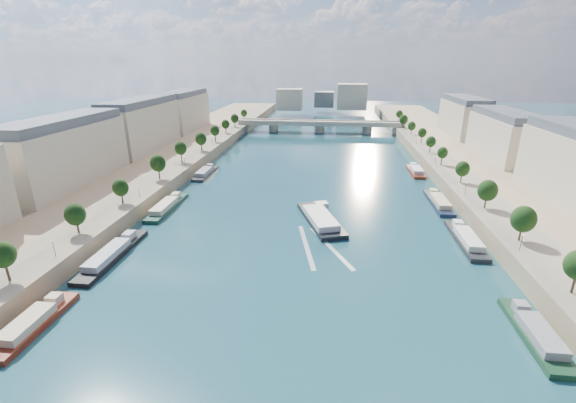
# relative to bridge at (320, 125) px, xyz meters

# --- Properties ---
(ground) EXTENTS (700.00, 700.00, 0.00)m
(ground) POSITION_rel_bridge_xyz_m (0.00, -124.88, -5.08)
(ground) COLOR #0C2836
(ground) RESTS_ON ground
(quay_left) EXTENTS (44.00, 520.00, 5.00)m
(quay_left) POSITION_rel_bridge_xyz_m (-72.00, -124.88, -2.58)
(quay_left) COLOR #9E8460
(quay_left) RESTS_ON ground
(quay_right) EXTENTS (44.00, 520.00, 5.00)m
(quay_right) POSITION_rel_bridge_xyz_m (72.00, -124.88, -2.58)
(quay_right) COLOR #9E8460
(quay_right) RESTS_ON ground
(pave_left) EXTENTS (14.00, 520.00, 0.10)m
(pave_left) POSITION_rel_bridge_xyz_m (-57.00, -124.88, -0.03)
(pave_left) COLOR gray
(pave_left) RESTS_ON quay_left
(pave_right) EXTENTS (14.00, 520.00, 0.10)m
(pave_right) POSITION_rel_bridge_xyz_m (57.00, -124.88, -0.03)
(pave_right) COLOR gray
(pave_right) RESTS_ON quay_right
(trees_left) EXTENTS (4.80, 268.80, 8.26)m
(trees_left) POSITION_rel_bridge_xyz_m (-55.00, -122.88, 5.39)
(trees_left) COLOR #382B1E
(trees_left) RESTS_ON ground
(trees_right) EXTENTS (4.80, 268.80, 8.26)m
(trees_right) POSITION_rel_bridge_xyz_m (55.00, -114.88, 5.39)
(trees_right) COLOR #382B1E
(trees_right) RESTS_ON ground
(lamps_left) EXTENTS (0.36, 200.36, 4.28)m
(lamps_left) POSITION_rel_bridge_xyz_m (-52.50, -134.88, 2.70)
(lamps_left) COLOR black
(lamps_left) RESTS_ON ground
(lamps_right) EXTENTS (0.36, 200.36, 4.28)m
(lamps_right) POSITION_rel_bridge_xyz_m (52.50, -119.88, 2.70)
(lamps_right) COLOR black
(lamps_right) RESTS_ON ground
(buildings_left) EXTENTS (16.00, 226.00, 23.20)m
(buildings_left) POSITION_rel_bridge_xyz_m (-85.00, -112.88, 11.37)
(buildings_left) COLOR #C2B395
(buildings_left) RESTS_ON ground
(buildings_right) EXTENTS (16.00, 226.00, 23.20)m
(buildings_right) POSITION_rel_bridge_xyz_m (85.00, -112.88, 11.37)
(buildings_right) COLOR #C2B395
(buildings_right) RESTS_ON ground
(skyline) EXTENTS (79.00, 42.00, 22.00)m
(skyline) POSITION_rel_bridge_xyz_m (3.19, 94.65, 9.57)
(skyline) COLOR #C2B395
(skyline) RESTS_ON ground
(bridge) EXTENTS (112.00, 12.00, 8.15)m
(bridge) POSITION_rel_bridge_xyz_m (0.00, 0.00, 0.00)
(bridge) COLOR #C1B79E
(bridge) RESTS_ON ground
(tour_barge) EXTENTS (16.55, 29.05, 3.80)m
(tour_barge) POSITION_rel_bridge_xyz_m (5.69, -156.39, -4.02)
(tour_barge) COLOR black
(tour_barge) RESTS_ON ground
(wake) EXTENTS (15.81, 25.70, 0.04)m
(wake) POSITION_rel_bridge_xyz_m (5.69, -172.98, -5.06)
(wake) COLOR silver
(wake) RESTS_ON ground
(moored_barges_left) EXTENTS (5.00, 160.58, 3.60)m
(moored_barges_left) POSITION_rel_bridge_xyz_m (-45.50, -180.91, -4.24)
(moored_barges_left) COLOR #172034
(moored_barges_left) RESTS_ON ground
(moored_barges_right) EXTENTS (5.00, 163.91, 3.60)m
(moored_barges_right) POSITION_rel_bridge_xyz_m (45.50, -169.93, -4.24)
(moored_barges_right) COLOR black
(moored_barges_right) RESTS_ON ground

